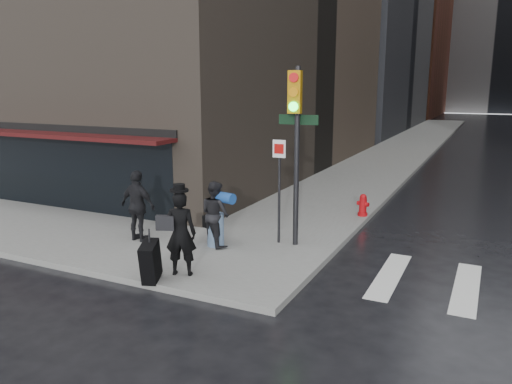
% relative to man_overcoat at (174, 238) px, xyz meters
% --- Properties ---
extents(ground, '(140.00, 140.00, 0.00)m').
position_rel_man_overcoat_xyz_m(ground, '(0.61, 1.41, -1.01)').
color(ground, black).
rests_on(ground, ground).
extents(sidewalk_left, '(4.00, 50.00, 0.15)m').
position_rel_man_overcoat_xyz_m(sidewalk_left, '(0.61, 28.41, -0.93)').
color(sidewalk_left, slate).
rests_on(sidewalk_left, ground).
extents(bldg_left_far, '(22.00, 20.00, 26.00)m').
position_rel_man_overcoat_xyz_m(bldg_left_far, '(-12.39, 63.41, 11.99)').
color(bldg_left_far, '#58281E').
rests_on(bldg_left_far, ground).
extents(storefront, '(8.40, 1.11, 2.83)m').
position_rel_man_overcoat_xyz_m(storefront, '(-6.39, 3.31, 0.82)').
color(storefront, black).
rests_on(storefront, ground).
extents(man_overcoat, '(1.03, 1.32, 2.04)m').
position_rel_man_overcoat_xyz_m(man_overcoat, '(0.00, 0.00, 0.00)').
color(man_overcoat, black).
rests_on(man_overcoat, ground).
extents(man_jeans, '(1.16, 0.99, 1.69)m').
position_rel_man_overcoat_xyz_m(man_jeans, '(-0.25, 2.17, -0.01)').
color(man_jeans, black).
rests_on(man_jeans, ground).
extents(man_greycoat, '(1.14, 0.55, 1.88)m').
position_rel_man_overcoat_xyz_m(man_greycoat, '(-2.30, 1.67, 0.08)').
color(man_greycoat, black).
rests_on(man_greycoat, ground).
extents(traffic_light, '(1.12, 0.54, 4.49)m').
position_rel_man_overcoat_xyz_m(traffic_light, '(1.52, 3.04, 2.04)').
color(traffic_light, black).
rests_on(traffic_light, ground).
extents(fire_hydrant, '(0.41, 0.31, 0.70)m').
position_rel_man_overcoat_xyz_m(fire_hydrant, '(2.41, 6.76, -0.54)').
color(fire_hydrant, '#A70A0F').
rests_on(fire_hydrant, ground).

